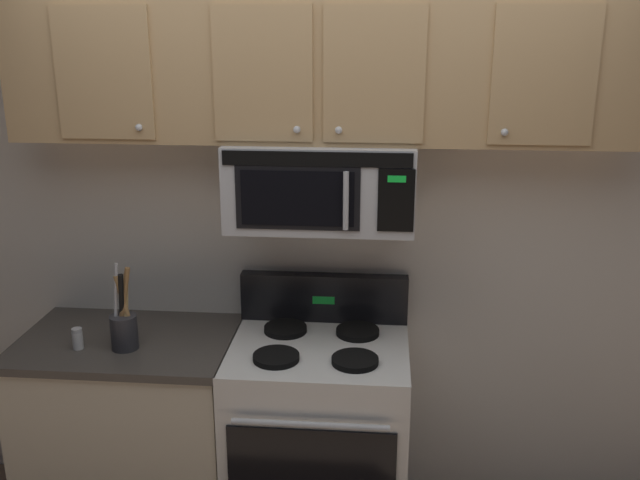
# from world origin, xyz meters

# --- Properties ---
(back_wall) EXTENTS (5.20, 0.10, 2.70)m
(back_wall) POSITION_xyz_m (0.00, 0.79, 1.35)
(back_wall) COLOR silver
(back_wall) RESTS_ON ground_plane
(stove_range) EXTENTS (0.76, 0.69, 1.12)m
(stove_range) POSITION_xyz_m (0.00, 0.42, 0.47)
(stove_range) COLOR white
(stove_range) RESTS_ON ground_plane
(over_range_microwave) EXTENTS (0.76, 0.43, 0.35)m
(over_range_microwave) POSITION_xyz_m (-0.00, 0.54, 1.58)
(over_range_microwave) COLOR #B7BABF
(upper_cabinets) EXTENTS (2.50, 0.36, 0.55)m
(upper_cabinets) POSITION_xyz_m (-0.00, 0.57, 2.02)
(upper_cabinets) COLOR tan
(counter_segment) EXTENTS (0.93, 0.65, 0.90)m
(counter_segment) POSITION_xyz_m (-0.84, 0.43, 0.45)
(counter_segment) COLOR beige
(counter_segment) RESTS_ON ground_plane
(utensil_crock_charcoal) EXTENTS (0.11, 0.12, 0.37)m
(utensil_crock_charcoal) POSITION_xyz_m (-0.81, 0.33, 1.00)
(utensil_crock_charcoal) COLOR #2D2D33
(utensil_crock_charcoal) RESTS_ON counter_segment
(salt_shaker) EXTENTS (0.04, 0.04, 0.09)m
(salt_shaker) POSITION_xyz_m (-1.00, 0.31, 0.95)
(salt_shaker) COLOR white
(salt_shaker) RESTS_ON counter_segment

